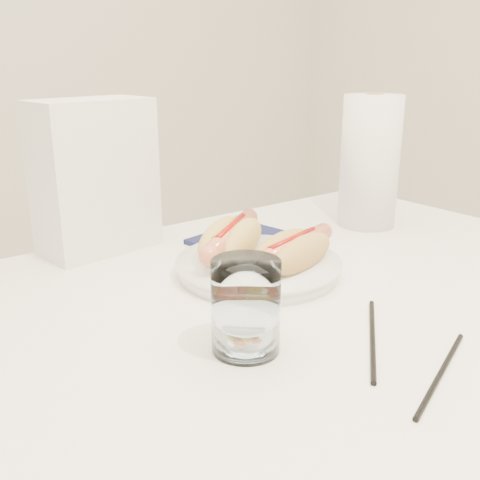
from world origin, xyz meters
TOP-DOWN VIEW (x-y plane):
  - table at (0.00, 0.00)m, footprint 1.20×0.80m
  - plate at (0.04, 0.09)m, footprint 0.28×0.28m
  - hotdog_left at (0.03, 0.14)m, footprint 0.18×0.16m
  - hotdog_right at (0.07, 0.05)m, footprint 0.19×0.11m
  - water_glass at (-0.11, -0.08)m, footprint 0.08×0.08m
  - chopstick_near at (0.02, -0.15)m, footprint 0.15×0.13m
  - chopstick_far at (0.02, -0.24)m, footprint 0.18×0.07m
  - napkin_box at (-0.10, 0.35)m, footprint 0.20×0.13m
  - navy_napkin at (0.13, 0.22)m, footprint 0.19×0.19m
  - paper_towel_roll at (0.38, 0.17)m, footprint 0.13×0.13m

SIDE VIEW (x-z plane):
  - table at x=0.00m, z-range 0.32..1.07m
  - chopstick_far at x=0.02m, z-range 0.75..0.76m
  - chopstick_near at x=0.02m, z-range 0.75..0.76m
  - navy_napkin at x=0.13m, z-range 0.75..0.76m
  - plate at x=0.04m, z-range 0.75..0.77m
  - hotdog_right at x=0.07m, z-range 0.77..0.82m
  - hotdog_left at x=0.03m, z-range 0.77..0.82m
  - water_glass at x=-0.11m, z-range 0.75..0.86m
  - paper_towel_roll at x=0.38m, z-range 0.75..1.00m
  - napkin_box at x=-0.10m, z-range 0.75..1.00m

